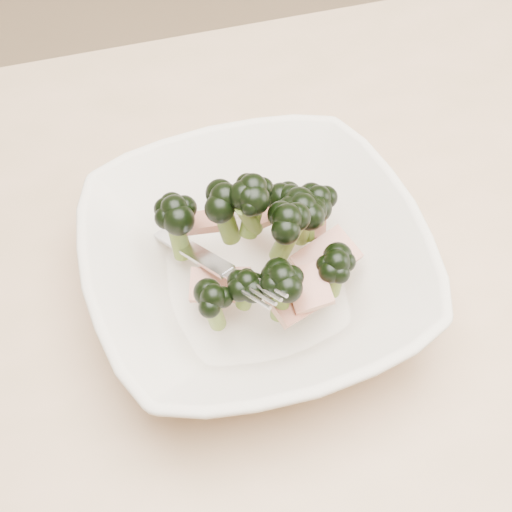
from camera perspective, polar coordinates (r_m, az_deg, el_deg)
dining_table at (r=0.75m, az=9.06°, el=-5.94°), size 1.20×0.80×0.75m
broccoli_dish at (r=0.61m, az=0.09°, el=-0.45°), size 0.30×0.30×0.13m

